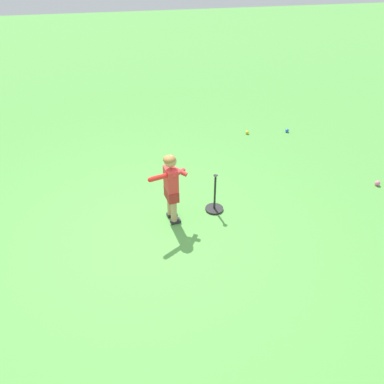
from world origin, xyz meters
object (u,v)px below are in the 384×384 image
(play_ball_center_lawn, at_px, (247,132))
(batting_tee, at_px, (214,204))
(child_batter, at_px, (171,183))
(play_ball_near_batter, at_px, (287,131))
(play_ball_far_left, at_px, (377,183))

(play_ball_center_lawn, bearing_deg, batting_tee, -29.89)
(child_batter, xyz_separation_m, play_ball_near_batter, (-2.46, 2.96, -0.61))
(play_ball_center_lawn, xyz_separation_m, play_ball_far_left, (2.40, 1.47, 0.01))
(child_batter, distance_m, play_ball_center_lawn, 3.37)
(child_batter, bearing_deg, play_ball_near_batter, 129.72)
(child_batter, height_order, play_ball_far_left, child_batter)
(play_ball_far_left, bearing_deg, play_ball_center_lawn, -148.62)
(play_ball_far_left, bearing_deg, child_batter, -87.39)
(play_ball_near_batter, bearing_deg, play_ball_center_lawn, -96.88)
(play_ball_center_lawn, relative_size, play_ball_near_batter, 0.99)
(play_ball_center_lawn, distance_m, batting_tee, 2.84)
(play_ball_center_lawn, relative_size, batting_tee, 0.12)
(child_batter, distance_m, play_ball_near_batter, 3.90)
(batting_tee, bearing_deg, child_batter, -81.22)
(child_batter, xyz_separation_m, play_ball_far_left, (-0.16, 3.56, -0.61))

